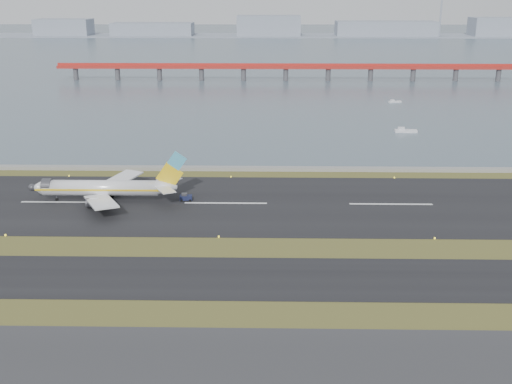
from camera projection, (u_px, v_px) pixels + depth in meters
ground at (216, 252)px, 126.92m from camera, size 1000.00×1000.00×0.00m
taxiway_strip at (211, 278)px, 115.47m from camera, size 1000.00×18.00×0.10m
runway_strip at (226, 203)px, 155.50m from camera, size 1000.00×45.00×0.10m
seawall at (232, 169)px, 183.96m from camera, size 1000.00×2.50×1.00m
bay_water at (257, 48)px, 565.36m from camera, size 1400.00×800.00×1.30m
red_pier at (286, 68)px, 362.63m from camera, size 260.00×5.00×10.20m
far_shoreline at (272, 30)px, 715.77m from camera, size 1400.00×80.00×60.50m
airliner at (107, 188)px, 155.92m from camera, size 38.52×32.89×12.80m
pushback_tug at (186, 197)px, 157.15m from camera, size 3.13×1.99×1.93m
workboat_near at (405, 131)px, 232.65m from camera, size 8.06×2.75×1.94m
workboat_far at (394, 102)px, 293.77m from camera, size 6.23×3.16×1.45m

